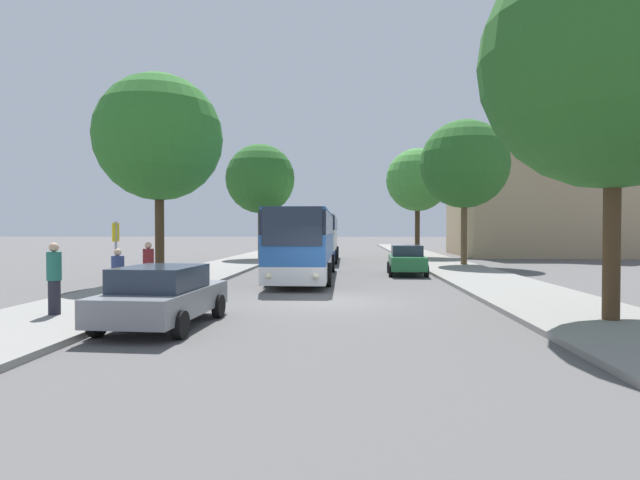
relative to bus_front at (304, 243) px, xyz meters
The scene contains 17 objects.
ground_plane 8.04m from the bus_front, 79.33° to the right, with size 300.00×300.00×0.00m, color #565454.
sidewalk_left 9.65m from the bus_front, 125.71° to the right, with size 4.00×120.00×0.15m, color gray.
sidewalk_right 11.57m from the bus_front, 42.39° to the right, with size 4.00×120.00×0.15m, color gray.
building_right_background 30.10m from the bus_front, 49.23° to the left, with size 14.38×11.35×13.12m.
bus_front is the anchor object (origin of this frame).
bus_middle 13.35m from the bus_front, 90.12° to the left, with size 2.80×11.22×3.41m.
parked_car_left_curb 12.50m from the bus_front, 100.90° to the right, with size 2.28×4.35×1.49m.
parked_car_right_near 5.73m from the bus_front, 23.24° to the left, with size 2.10×4.04×1.55m.
bus_stop_sign 9.98m from the bus_front, 122.43° to the right, with size 0.08×0.45×2.49m.
pedestrian_waiting_near 12.80m from the bus_front, 115.55° to the right, with size 0.36×0.36×1.88m.
pedestrian_waiting_far 10.91m from the bus_front, 115.04° to the right, with size 0.36×0.36×1.66m.
pedestrian_walking_back 8.92m from the bus_front, 121.32° to the right, with size 0.36×0.36×1.80m.
tree_left_near 15.70m from the bus_front, 108.26° to the left, with size 5.34×5.34×8.83m.
tree_left_far 8.18m from the bus_front, 159.81° to the right, with size 5.60×5.60×9.12m.
tree_right_near 13.54m from the bus_front, 41.15° to the left, with size 5.62×5.62×9.22m.
tree_right_mid 19.51m from the bus_front, 65.77° to the left, with size 5.14×5.14×8.88m.
tree_right_far 15.11m from the bus_front, 52.98° to the right, with size 6.42×6.42×9.63m.
Camera 1 is at (0.72, -16.37, 2.37)m, focal length 28.00 mm.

